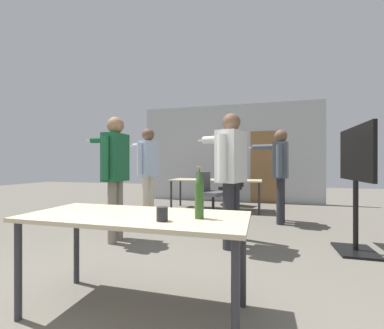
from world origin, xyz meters
The scene contains 12 objects.
back_wall centered at (0.03, 6.49, 1.42)m, with size 5.28×0.12×2.87m.
conference_table_near centered at (0.05, 0.54, 0.66)m, with size 1.65×0.71×0.73m.
conference_table_far centered at (-0.11, 4.94, 0.67)m, with size 2.15×0.84×0.73m.
tv_screen centered at (2.09, 2.45, 0.99)m, with size 0.44×1.15×1.58m.
person_far_watching centered at (0.55, 2.25, 1.07)m, with size 0.77×0.85×1.78m.
person_right_polo centered at (1.28, 3.86, 1.06)m, with size 0.77×0.73×1.75m.
person_near_casual centered at (-1.08, 2.05, 1.09)m, with size 0.79×0.60×1.78m.
person_center_tall centered at (-1.19, 3.39, 1.10)m, with size 0.76×0.72×1.80m.
office_chair_side_rolled centered at (-0.12, 4.28, 0.44)m, with size 0.66×0.63×0.93m.
office_chair_near_pushed centered at (0.21, 5.70, 0.43)m, with size 0.65×0.61×0.92m.
beer_bottle centered at (0.54, 0.52, 0.90)m, with size 0.06×0.06×0.36m.
drink_cup centered at (0.32, 0.38, 0.78)m, with size 0.08×0.08×0.09m.
Camera 1 is at (0.95, -1.19, 1.11)m, focal length 24.00 mm.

